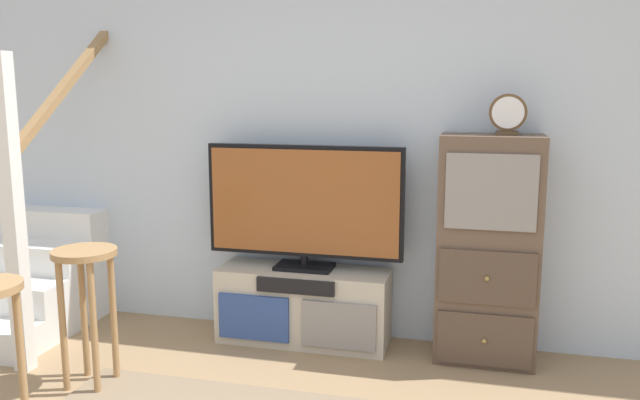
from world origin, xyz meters
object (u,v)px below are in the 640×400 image
(television, at_px, (304,204))
(bar_stool_far, at_px, (86,286))
(desk_clock, at_px, (508,114))
(side_cabinet, at_px, (488,250))
(media_console, at_px, (304,306))

(television, bearing_deg, bar_stool_far, -137.30)
(desk_clock, bearing_deg, side_cabinet, 168.54)
(television, relative_size, bar_stool_far, 1.64)
(media_console, height_order, desk_clock, desk_clock)
(television, xyz_separation_m, bar_stool_far, (-0.96, -0.89, -0.33))
(desk_clock, bearing_deg, bar_stool_far, -158.23)
(television, distance_m, bar_stool_far, 1.35)
(television, height_order, bar_stool_far, television)
(television, bearing_deg, media_console, -90.00)
(television, xyz_separation_m, side_cabinet, (1.12, -0.01, -0.22))
(television, distance_m, side_cabinet, 1.14)
(media_console, height_order, bar_stool_far, bar_stool_far)
(side_cabinet, relative_size, bar_stool_far, 1.76)
(desk_clock, distance_m, bar_stool_far, 2.49)
(side_cabinet, xyz_separation_m, desk_clock, (0.07, -0.01, 0.79))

